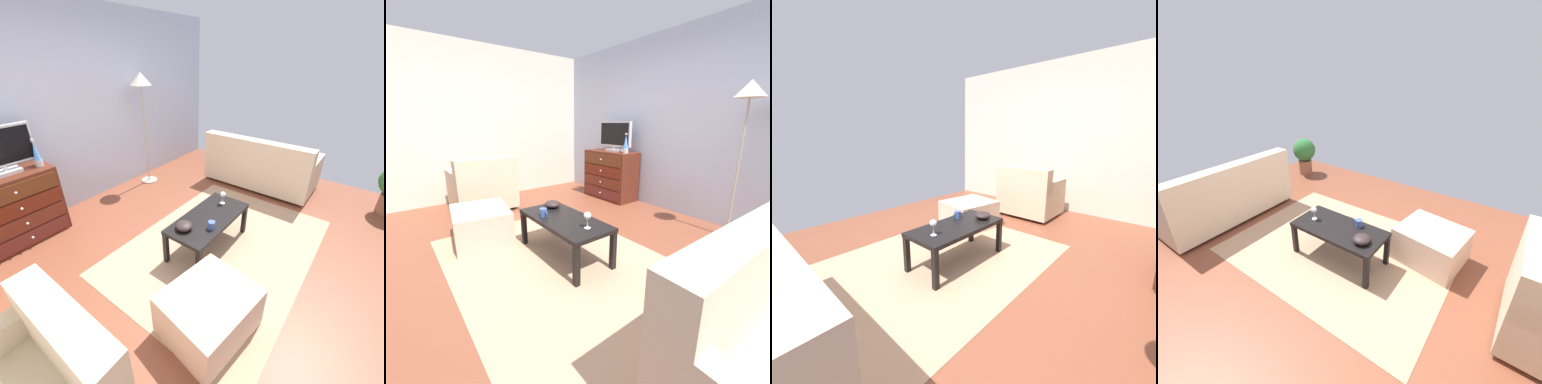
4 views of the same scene
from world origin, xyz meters
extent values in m
cube|color=brown|center=(0.00, 0.00, -0.03)|extent=(5.79, 4.76, 0.05)
cube|color=tan|center=(0.20, -0.20, 0.00)|extent=(2.60, 1.90, 0.01)
cube|color=black|center=(-0.39, 0.16, 0.19)|extent=(0.05, 0.05, 0.38)
cube|color=black|center=(0.60, 0.16, 0.19)|extent=(0.05, 0.05, 0.38)
cube|color=black|center=(-0.39, -0.28, 0.19)|extent=(0.05, 0.05, 0.38)
cube|color=black|center=(0.60, -0.28, 0.19)|extent=(0.05, 0.05, 0.38)
cube|color=black|center=(0.10, -0.06, 0.40)|extent=(1.05, 0.49, 0.04)
cylinder|color=silver|center=(0.45, -0.04, 0.42)|extent=(0.06, 0.06, 0.00)
cylinder|color=silver|center=(0.45, -0.04, 0.47)|extent=(0.01, 0.01, 0.09)
sphere|color=silver|center=(0.45, -0.04, 0.54)|extent=(0.07, 0.07, 0.07)
cylinder|color=#3B579C|center=(-0.06, -0.20, 0.46)|extent=(0.08, 0.08, 0.09)
torus|color=#3B579C|center=(-0.01, -0.20, 0.47)|extent=(0.05, 0.01, 0.05)
ellipsoid|color=#2C2121|center=(-0.24, 0.02, 0.46)|extent=(0.18, 0.18, 0.08)
cylinder|color=#332319|center=(2.39, -0.66, 0.03)|extent=(0.05, 0.05, 0.05)
cylinder|color=#332319|center=(2.39, 0.95, 0.03)|extent=(0.05, 0.05, 0.05)
cylinder|color=#332319|center=(1.70, -0.66, 0.03)|extent=(0.05, 0.05, 0.05)
cylinder|color=#332319|center=(1.70, 0.95, 0.03)|extent=(0.05, 0.05, 0.05)
cube|color=beige|center=(2.05, 0.14, 0.24)|extent=(0.85, 1.77, 0.38)
cube|color=beige|center=(1.72, 0.14, 0.65)|extent=(0.20, 1.77, 0.44)
cube|color=beige|center=(2.05, -0.68, 0.53)|extent=(0.81, 0.12, 0.20)
cylinder|color=#9A9B76|center=(2.32, 0.16, 0.51)|extent=(0.16, 0.40, 0.16)
cylinder|color=#332319|center=(-1.63, 0.12, 0.03)|extent=(0.05, 0.05, 0.05)
cylinder|color=#332319|center=(-1.63, -0.62, 0.03)|extent=(0.05, 0.05, 0.05)
cube|color=#CAB695|center=(-1.65, -0.25, 0.65)|extent=(0.20, 0.90, 0.41)
cube|color=beige|center=(-0.76, -0.64, 0.20)|extent=(0.78, 0.70, 0.40)
cylinder|color=brown|center=(2.25, -1.73, 0.14)|extent=(0.26, 0.26, 0.28)
sphere|color=#2D6B33|center=(2.25, -1.73, 0.50)|extent=(0.44, 0.44, 0.44)
camera|label=1|loc=(-1.90, -1.32, 2.03)|focal=23.55mm
camera|label=2|loc=(2.08, -1.40, 1.35)|focal=23.45mm
camera|label=3|loc=(1.83, 1.62, 1.34)|focal=22.36mm
camera|label=4|loc=(-1.36, 1.81, 2.05)|focal=24.09mm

